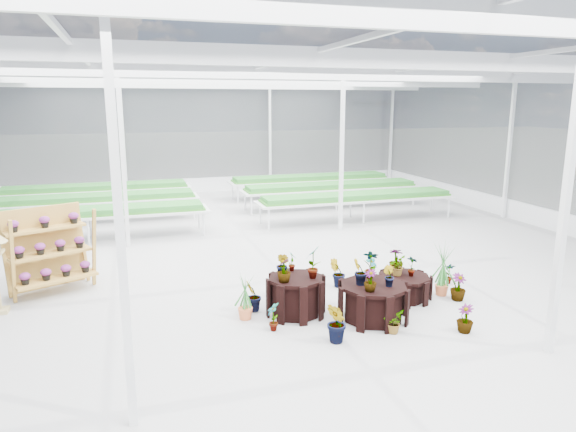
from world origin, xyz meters
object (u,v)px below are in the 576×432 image
object	(u,v)px
plinth_low	(404,287)
plinth_tall	(296,296)
shelf_rack	(50,251)
plinth_mid	(373,302)

from	to	relation	value
plinth_low	plinth_tall	bearing A→B (deg)	-177.40
plinth_tall	shelf_rack	distance (m)	4.96
plinth_tall	plinth_mid	world-z (taller)	plinth_tall
plinth_low	plinth_mid	bearing A→B (deg)	-145.01
plinth_tall	shelf_rack	world-z (taller)	shelf_rack
plinth_tall	plinth_mid	distance (m)	1.34
shelf_rack	plinth_low	bearing A→B (deg)	-44.13
plinth_low	shelf_rack	world-z (taller)	shelf_rack
plinth_tall	plinth_mid	size ratio (longest dim) A/B	0.84
plinth_tall	plinth_low	distance (m)	2.21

